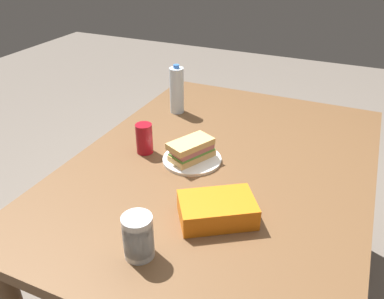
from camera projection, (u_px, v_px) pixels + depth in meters
name	position (u px, v px, depth m)	size (l,w,h in m)	color
ground_plane	(216.00, 296.00, 1.89)	(8.00, 8.00, 0.00)	#70665B
dining_table	(221.00, 181.00, 1.56)	(1.51, 1.09, 0.75)	brown
paper_plate	(192.00, 159.00, 1.52)	(0.23, 0.23, 0.01)	white
sandwich	(192.00, 149.00, 1.50)	(0.21, 0.16, 0.08)	#DBB26B
soda_can_red	(144.00, 139.00, 1.56)	(0.07, 0.07, 0.12)	maroon
chip_bag	(217.00, 210.00, 1.21)	(0.23, 0.15, 0.07)	orange
water_bottle_tall	(177.00, 90.00, 1.87)	(0.07, 0.07, 0.23)	silver
plastic_cup_stack	(138.00, 237.00, 1.06)	(0.08, 0.08, 0.13)	silver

